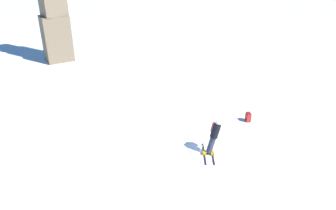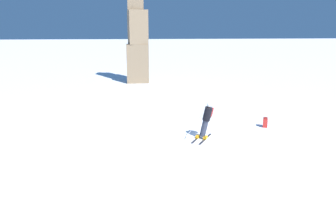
{
  "view_description": "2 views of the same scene",
  "coord_description": "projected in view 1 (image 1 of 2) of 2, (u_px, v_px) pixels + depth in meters",
  "views": [
    {
      "loc": [
        -7.95,
        -9.54,
        8.37
      ],
      "look_at": [
        -0.16,
        3.87,
        0.74
      ],
      "focal_mm": 35.0,
      "sensor_mm": 36.0,
      "label": 1
    },
    {
      "loc": [
        -3.5,
        -13.93,
        4.88
      ],
      "look_at": [
        -1.51,
        3.21,
        0.86
      ],
      "focal_mm": 35.0,
      "sensor_mm": 36.0,
      "label": 2
    }
  ],
  "objects": [
    {
      "name": "skier",
      "position": [
        214.0,
        135.0,
        14.12
      ],
      "size": [
        1.46,
        1.65,
        1.78
      ],
      "rotation": [
        0.0,
        0.0,
        -0.54
      ],
      "color": "black",
      "rests_on": "ground"
    },
    {
      "name": "ground_plane",
      "position": [
        214.0,
        152.0,
        14.68
      ],
      "size": [
        300.0,
        300.0,
        0.0
      ],
      "primitive_type": "plane",
      "color": "white"
    },
    {
      "name": "rock_pillar",
      "position": [
        52.0,
        6.0,
        24.41
      ],
      "size": [
        2.01,
        1.77,
        10.04
      ],
      "color": "#7A664C",
      "rests_on": "ground"
    },
    {
      "name": "spare_backpack",
      "position": [
        248.0,
        117.0,
        17.11
      ],
      "size": [
        0.32,
        0.36,
        0.5
      ],
      "rotation": [
        0.0,
        0.0,
        4.33
      ],
      "color": "#AD231E",
      "rests_on": "ground"
    }
  ]
}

